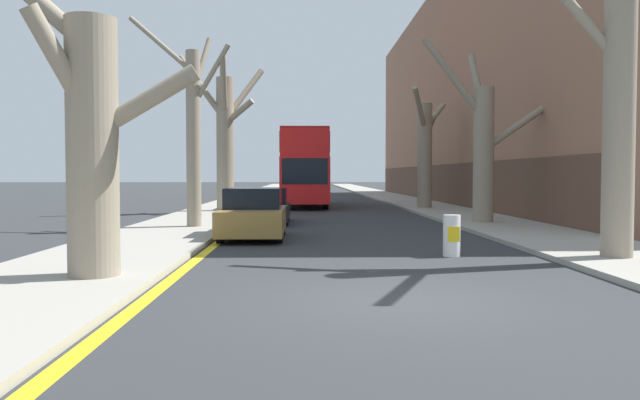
# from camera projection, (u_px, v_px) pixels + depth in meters

# --- Properties ---
(ground_plane) EXTENTS (300.00, 300.00, 0.00)m
(ground_plane) POSITION_uv_depth(u_px,v_px,m) (399.00, 300.00, 9.21)
(ground_plane) COLOR #2B2D30
(sidewalk_left) EXTENTS (3.45, 120.00, 0.12)m
(sidewalk_left) POSITION_uv_depth(u_px,v_px,m) (259.00, 194.00, 59.00)
(sidewalk_left) COLOR gray
(sidewalk_left) RESTS_ON ground
(sidewalk_right) EXTENTS (3.45, 120.00, 0.12)m
(sidewalk_right) POSITION_uv_depth(u_px,v_px,m) (378.00, 194.00, 59.30)
(sidewalk_right) COLOR gray
(sidewalk_right) RESTS_ON ground
(building_facade_right) EXTENTS (10.08, 49.58, 14.40)m
(building_facade_right) POSITION_uv_depth(u_px,v_px,m) (508.00, 96.00, 41.90)
(building_facade_right) COLOR #93664C
(building_facade_right) RESTS_ON ground
(kerb_line_stripe) EXTENTS (0.24, 120.00, 0.01)m
(kerb_line_stripe) POSITION_uv_depth(u_px,v_px,m) (279.00, 194.00, 59.05)
(kerb_line_stripe) COLOR yellow
(kerb_line_stripe) RESTS_ON ground
(street_tree_left_0) EXTENTS (3.76, 1.38, 5.68)m
(street_tree_left_0) POSITION_uv_depth(u_px,v_px,m) (91.00, 137.00, 10.63)
(street_tree_left_0) COLOR gray
(street_tree_left_0) RESTS_ON ground
(street_tree_left_1) EXTENTS (3.71, 1.47, 7.41)m
(street_tree_left_1) POSITION_uv_depth(u_px,v_px,m) (193.00, 129.00, 20.96)
(street_tree_left_1) COLOR gray
(street_tree_left_1) RESTS_ON ground
(street_tree_left_2) EXTENTS (4.05, 3.17, 7.49)m
(street_tree_left_2) POSITION_uv_depth(u_px,v_px,m) (225.00, 136.00, 30.20)
(street_tree_left_2) COLOR gray
(street_tree_left_2) RESTS_ON ground
(street_tree_right_0) EXTENTS (2.11, 4.44, 8.47)m
(street_tree_right_0) POSITION_uv_depth(u_px,v_px,m) (618.00, 69.00, 13.02)
(street_tree_right_0) COLOR gray
(street_tree_right_0) RESTS_ON ground
(street_tree_right_1) EXTENTS (4.64, 1.65, 6.86)m
(street_tree_right_1) POSITION_uv_depth(u_px,v_px,m) (483.00, 146.00, 22.93)
(street_tree_right_1) COLOR gray
(street_tree_right_1) RESTS_ON ground
(street_tree_right_2) EXTENTS (2.55, 3.75, 6.33)m
(street_tree_right_2) POSITION_uv_depth(u_px,v_px,m) (425.00, 151.00, 33.19)
(street_tree_right_2) COLOR gray
(street_tree_right_2) RESTS_ON ground
(double_decker_bus) EXTENTS (2.62, 10.45, 4.34)m
(double_decker_bus) POSITION_uv_depth(u_px,v_px,m) (305.00, 165.00, 36.72)
(double_decker_bus) COLOR red
(double_decker_bus) RESTS_ON ground
(parked_car_0) EXTENTS (1.81, 3.91, 1.47)m
(parked_car_0) POSITION_uv_depth(u_px,v_px,m) (253.00, 215.00, 18.16)
(parked_car_0) COLOR olive
(parked_car_0) RESTS_ON ground
(parked_car_1) EXTENTS (1.82, 4.12, 1.33)m
(parked_car_1) POSITION_uv_depth(u_px,v_px,m) (266.00, 207.00, 23.99)
(parked_car_1) COLOR black
(parked_car_1) RESTS_ON ground
(traffic_bollard) EXTENTS (0.39, 0.40, 0.95)m
(traffic_bollard) POSITION_uv_depth(u_px,v_px,m) (452.00, 236.00, 14.17)
(traffic_bollard) COLOR white
(traffic_bollard) RESTS_ON ground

